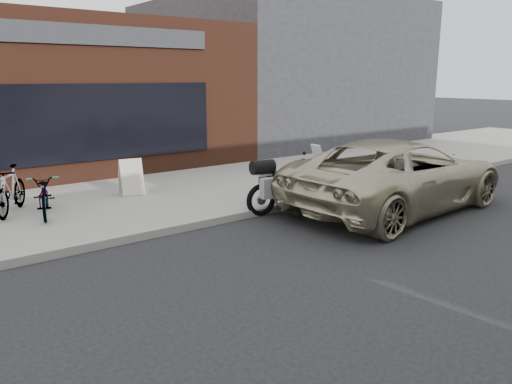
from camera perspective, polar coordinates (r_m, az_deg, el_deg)
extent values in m
plane|color=black|center=(7.03, 13.26, -11.34)|extent=(120.00, 120.00, 0.00)
cube|color=gray|center=(12.39, -12.54, -0.28)|extent=(44.00, 6.00, 0.15)
cube|color=black|center=(13.35, -24.42, 6.88)|extent=(10.00, 0.08, 2.00)
cube|color=#29292E|center=(13.34, -25.34, 16.30)|extent=(10.00, 0.08, 0.50)
cube|color=#29292E|center=(23.44, 2.41, 13.35)|extent=(10.00, 10.00, 6.00)
torus|color=black|center=(10.46, 0.60, -0.91)|extent=(0.71, 0.21, 0.70)
torus|color=black|center=(11.31, 7.43, 0.04)|extent=(0.71, 0.21, 0.70)
cube|color=#B7B7BC|center=(10.81, 3.93, 0.04)|extent=(0.61, 0.39, 0.39)
cube|color=black|center=(10.90, 5.33, 2.35)|extent=(0.56, 0.40, 0.27)
cube|color=black|center=(10.62, 3.02, 1.99)|extent=(0.61, 0.37, 0.12)
cube|color=black|center=(10.45, 1.34, 1.35)|extent=(0.34, 0.27, 0.15)
cube|color=black|center=(11.06, 6.67, 3.18)|extent=(0.22, 0.27, 0.23)
cube|color=silver|center=(11.06, 7.01, 4.53)|extent=(0.19, 0.33, 0.35)
cylinder|color=black|center=(11.00, 6.37, 3.52)|extent=(0.13, 0.72, 0.03)
cube|color=#B7B7BC|center=(10.36, 0.75, 2.07)|extent=(0.33, 0.35, 0.03)
cube|color=slate|center=(10.20, 1.72, 0.47)|extent=(0.46, 0.25, 0.42)
cylinder|color=black|center=(10.33, 0.75, 2.87)|extent=(0.53, 0.36, 0.29)
cylinder|color=#B7B7BC|center=(10.75, 1.58, -0.41)|extent=(0.58, 0.16, 0.20)
imported|color=#B8AE8F|center=(11.30, 15.84, 1.91)|extent=(5.76, 2.91, 1.56)
imported|color=gray|center=(10.77, -23.00, -0.24)|extent=(1.00, 1.74, 0.87)
imported|color=gray|center=(11.19, -26.23, 0.19)|extent=(1.21, 1.62, 0.97)
cube|color=beige|center=(12.00, -13.97, 1.63)|extent=(0.56, 0.34, 0.84)
cube|color=beige|center=(12.21, -14.24, 1.81)|extent=(0.56, 0.34, 0.84)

